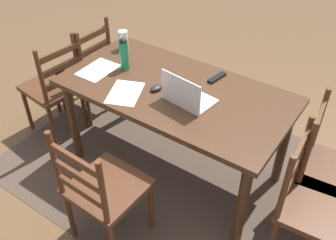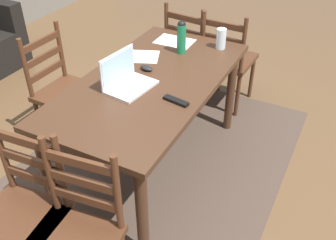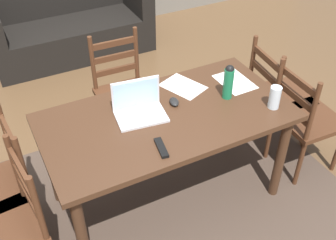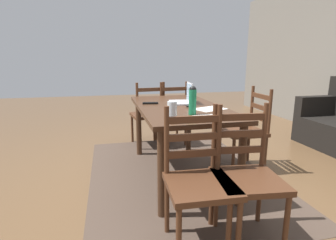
{
  "view_description": "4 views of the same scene",
  "coord_description": "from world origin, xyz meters",
  "px_view_note": "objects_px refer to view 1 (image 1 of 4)",
  "views": [
    {
      "loc": [
        -1.24,
        1.87,
        2.3
      ],
      "look_at": [
        0.04,
        0.03,
        0.5
      ],
      "focal_mm": 41.07,
      "sensor_mm": 36.0,
      "label": 1
    },
    {
      "loc": [
        -1.97,
        -1.14,
        2.07
      ],
      "look_at": [
        -0.02,
        -0.14,
        0.5
      ],
      "focal_mm": 41.13,
      "sensor_mm": 36.0,
      "label": 2
    },
    {
      "loc": [
        -0.96,
        -1.89,
        2.41
      ],
      "look_at": [
        0.07,
        0.12,
        0.63
      ],
      "focal_mm": 43.97,
      "sensor_mm": 36.0,
      "label": 3
    },
    {
      "loc": [
        2.65,
        -0.74,
        1.26
      ],
      "look_at": [
        0.0,
        -0.12,
        0.63
      ],
      "focal_mm": 28.24,
      "sensor_mm": 36.0,
      "label": 4
    }
  ],
  "objects_px": {
    "chair_left_far": "(312,205)",
    "chair_left_near": "(329,171)",
    "chair_right_near": "(84,70)",
    "tv_remote": "(217,78)",
    "chair_right_far": "(56,87)",
    "drinking_glass": "(123,40)",
    "computer_mouse": "(156,88)",
    "chair_far_head": "(103,190)",
    "laptop": "(186,96)",
    "water_bottle": "(124,53)",
    "dining_table": "(175,100)"
  },
  "relations": [
    {
      "from": "chair_right_far",
      "to": "drinking_glass",
      "type": "bearing_deg",
      "value": -136.15
    },
    {
      "from": "water_bottle",
      "to": "tv_remote",
      "type": "distance_m",
      "value": 0.7
    },
    {
      "from": "chair_left_far",
      "to": "chair_right_far",
      "type": "xyz_separation_m",
      "value": [
        2.22,
        0.0,
        0.0
      ]
    },
    {
      "from": "drinking_glass",
      "to": "chair_right_near",
      "type": "bearing_deg",
      "value": 9.95
    },
    {
      "from": "dining_table",
      "to": "chair_left_near",
      "type": "height_order",
      "value": "chair_left_near"
    },
    {
      "from": "chair_left_far",
      "to": "chair_left_near",
      "type": "bearing_deg",
      "value": -90.03
    },
    {
      "from": "chair_left_near",
      "to": "computer_mouse",
      "type": "xyz_separation_m",
      "value": [
        1.21,
        0.25,
        0.33
      ]
    },
    {
      "from": "laptop",
      "to": "tv_remote",
      "type": "xyz_separation_m",
      "value": [
        -0.02,
        -0.38,
        -0.05
      ]
    },
    {
      "from": "chair_left_far",
      "to": "tv_remote",
      "type": "xyz_separation_m",
      "value": [
        0.93,
        -0.45,
        0.33
      ]
    },
    {
      "from": "dining_table",
      "to": "chair_left_far",
      "type": "relative_size",
      "value": 1.73
    },
    {
      "from": "chair_right_near",
      "to": "tv_remote",
      "type": "bearing_deg",
      "value": -175.15
    },
    {
      "from": "laptop",
      "to": "computer_mouse",
      "type": "bearing_deg",
      "value": -2.54
    },
    {
      "from": "dining_table",
      "to": "water_bottle",
      "type": "xyz_separation_m",
      "value": [
        0.46,
        -0.01,
        0.23
      ]
    },
    {
      "from": "chair_right_near",
      "to": "chair_right_far",
      "type": "xyz_separation_m",
      "value": [
        0.0,
        0.34,
        0.0
      ]
    },
    {
      "from": "tv_remote",
      "to": "chair_left_far",
      "type": "bearing_deg",
      "value": -16.52
    },
    {
      "from": "chair_right_near",
      "to": "water_bottle",
      "type": "height_order",
      "value": "water_bottle"
    },
    {
      "from": "chair_left_far",
      "to": "computer_mouse",
      "type": "height_order",
      "value": "chair_left_far"
    },
    {
      "from": "chair_left_near",
      "to": "laptop",
      "type": "bearing_deg",
      "value": 15.52
    },
    {
      "from": "chair_far_head",
      "to": "tv_remote",
      "type": "xyz_separation_m",
      "value": [
        -0.18,
        -1.08,
        0.33
      ]
    },
    {
      "from": "chair_left_far",
      "to": "tv_remote",
      "type": "relative_size",
      "value": 5.59
    },
    {
      "from": "chair_left_near",
      "to": "water_bottle",
      "type": "relative_size",
      "value": 3.76
    },
    {
      "from": "dining_table",
      "to": "chair_far_head",
      "type": "height_order",
      "value": "chair_far_head"
    },
    {
      "from": "laptop",
      "to": "drinking_glass",
      "type": "xyz_separation_m",
      "value": [
        0.83,
        -0.35,
        0.02
      ]
    },
    {
      "from": "water_bottle",
      "to": "chair_left_far",
      "type": "bearing_deg",
      "value": 173.38
    },
    {
      "from": "chair_left_near",
      "to": "dining_table",
      "type": "bearing_deg",
      "value": 8.5
    },
    {
      "from": "laptop",
      "to": "chair_far_head",
      "type": "bearing_deg",
      "value": 77.48
    },
    {
      "from": "chair_right_far",
      "to": "computer_mouse",
      "type": "xyz_separation_m",
      "value": [
        -1.01,
        -0.09,
        0.33
      ]
    },
    {
      "from": "chair_left_far",
      "to": "chair_left_near",
      "type": "xyz_separation_m",
      "value": [
        -0.0,
        -0.34,
        0.0
      ]
    },
    {
      "from": "drinking_glass",
      "to": "computer_mouse",
      "type": "height_order",
      "value": "drinking_glass"
    },
    {
      "from": "chair_far_head",
      "to": "laptop",
      "type": "relative_size",
      "value": 2.75
    },
    {
      "from": "chair_right_near",
      "to": "dining_table",
      "type": "bearing_deg",
      "value": 171.34
    },
    {
      "from": "chair_right_near",
      "to": "chair_left_near",
      "type": "bearing_deg",
      "value": 179.92
    },
    {
      "from": "drinking_glass",
      "to": "chair_left_far",
      "type": "bearing_deg",
      "value": 166.75
    },
    {
      "from": "laptop",
      "to": "chair_right_far",
      "type": "bearing_deg",
      "value": 3.43
    },
    {
      "from": "water_bottle",
      "to": "drinking_glass",
      "type": "xyz_separation_m",
      "value": [
        0.21,
        -0.24,
        -0.05
      ]
    },
    {
      "from": "drinking_glass",
      "to": "computer_mouse",
      "type": "distance_m",
      "value": 0.67
    },
    {
      "from": "chair_right_far",
      "to": "chair_left_far",
      "type": "bearing_deg",
      "value": -179.96
    },
    {
      "from": "chair_far_head",
      "to": "chair_left_far",
      "type": "bearing_deg",
      "value": -150.68
    },
    {
      "from": "dining_table",
      "to": "laptop",
      "type": "height_order",
      "value": "laptop"
    },
    {
      "from": "chair_far_head",
      "to": "computer_mouse",
      "type": "xyz_separation_m",
      "value": [
        0.1,
        -0.71,
        0.33
      ]
    },
    {
      "from": "dining_table",
      "to": "chair_left_far",
      "type": "bearing_deg",
      "value": 171.1
    },
    {
      "from": "chair_far_head",
      "to": "drinking_glass",
      "type": "bearing_deg",
      "value": -57.29
    },
    {
      "from": "drinking_glass",
      "to": "dining_table",
      "type": "bearing_deg",
      "value": 159.9
    },
    {
      "from": "chair_right_near",
      "to": "chair_left_near",
      "type": "xyz_separation_m",
      "value": [
        -2.22,
        0.0,
        0.0
      ]
    },
    {
      "from": "chair_right_near",
      "to": "tv_remote",
      "type": "xyz_separation_m",
      "value": [
        -1.29,
        -0.11,
        0.33
      ]
    },
    {
      "from": "chair_far_head",
      "to": "chair_right_far",
      "type": "distance_m",
      "value": 1.27
    },
    {
      "from": "dining_table",
      "to": "chair_left_near",
      "type": "bearing_deg",
      "value": -171.5
    },
    {
      "from": "tv_remote",
      "to": "water_bottle",
      "type": "bearing_deg",
      "value": -147.73
    },
    {
      "from": "chair_far_head",
      "to": "drinking_glass",
      "type": "distance_m",
      "value": 1.3
    },
    {
      "from": "chair_far_head",
      "to": "chair_left_far",
      "type": "relative_size",
      "value": 1.0
    }
  ]
}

